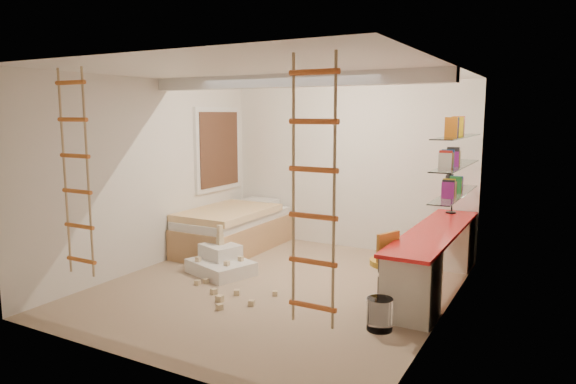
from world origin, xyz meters
The scene contains 15 objects.
floor centered at (0.00, 0.00, 0.00)m, with size 4.50×4.50×0.00m, color tan.
ceiling_beam centered at (0.00, 0.30, 2.52)m, with size 4.00×0.18×0.16m, color white.
window_frame centered at (-1.97, 1.50, 1.55)m, with size 0.06×1.15×1.35m, color white.
window_blind centered at (-1.93, 1.50, 1.55)m, with size 0.02×1.00×1.20m, color #4C2D1E.
rope_ladder_left centered at (-1.35, -1.75, 1.52)m, with size 0.41×0.04×2.13m, color #BC5E20, non-canonical shape.
rope_ladder_right centered at (1.35, -1.75, 1.52)m, with size 0.41×0.04×2.13m, color #DF5926, non-canonical shape.
waste_bin centered at (1.53, -0.61, 0.16)m, with size 0.26×0.26×0.32m, color white.
desk centered at (1.72, 0.86, 0.40)m, with size 0.56×2.80×0.75m.
shelves centered at (1.87, 1.13, 1.50)m, with size 0.25×1.80×0.71m.
bed centered at (-1.48, 1.23, 0.33)m, with size 1.02×2.00×0.69m.
task_lamp centered at (1.67, 1.82, 1.14)m, with size 0.14×0.36×0.57m.
swivel_chair centered at (1.40, 0.08, 0.31)m, with size 0.66×0.66×0.84m.
play_platform centered at (-0.95, 0.14, 0.14)m, with size 0.97×0.86×0.36m.
toy_blocks centered at (-0.60, -0.26, 0.18)m, with size 1.37×1.26×0.63m.
books centered at (1.87, 1.13, 1.59)m, with size 0.14×0.64×0.92m.
Camera 1 is at (3.06, -5.27, 2.12)m, focal length 32.00 mm.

